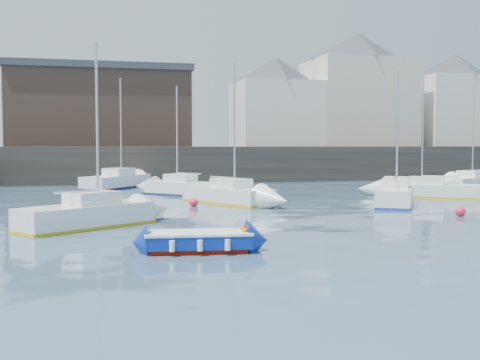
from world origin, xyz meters
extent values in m
plane|color=#2D4760|center=(0.00, 0.00, 0.00)|extent=(220.00, 220.00, 0.00)
cube|color=#28231E|center=(0.00, 35.00, 1.50)|extent=(90.00, 5.00, 3.00)
cube|color=#28231E|center=(0.00, 53.00, 1.40)|extent=(90.00, 32.00, 2.80)
cube|color=beige|center=(20.00, 42.00, 7.30)|extent=(10.00, 8.00, 9.00)
pyramid|color=#3A3D44|center=(20.00, 42.00, 13.20)|extent=(13.36, 13.36, 2.80)
cube|color=white|center=(31.00, 41.50, 6.55)|extent=(9.00, 7.00, 7.50)
pyramid|color=#3A3D44|center=(31.00, 41.50, 11.53)|extent=(11.88, 11.88, 2.45)
cube|color=white|center=(11.00, 41.50, 6.05)|extent=(8.00, 7.00, 6.50)
pyramid|color=#3A3D44|center=(11.00, 41.50, 10.53)|extent=(11.14, 11.14, 2.45)
cube|color=#3D2D26|center=(-6.00, 43.00, 6.30)|extent=(16.00, 10.00, 7.00)
cube|color=#3A3D44|center=(-6.00, 43.00, 10.10)|extent=(16.40, 10.40, 0.60)
cube|color=#7E0F01|center=(-3.78, 1.89, 0.07)|extent=(2.96, 1.49, 0.14)
cube|color=#092695|center=(-3.78, 1.89, 0.34)|extent=(3.22, 1.68, 0.39)
cube|color=white|center=(-3.78, 1.89, 0.56)|extent=(3.29, 1.71, 0.07)
cube|color=white|center=(-3.78, 1.89, 0.40)|extent=(2.56, 1.21, 0.35)
cube|color=tan|center=(-3.78, 1.89, 0.48)|extent=(0.33, 0.95, 0.05)
cylinder|color=white|center=(-4.48, 2.74, 0.31)|extent=(0.16, 0.16, 0.31)
cylinder|color=white|center=(-4.66, 1.22, 0.31)|extent=(0.16, 0.16, 0.31)
cylinder|color=white|center=(-3.69, 2.64, 0.31)|extent=(0.16, 0.16, 0.31)
cylinder|color=white|center=(-3.87, 1.13, 0.31)|extent=(0.16, 0.16, 0.31)
cylinder|color=white|center=(-2.90, 2.55, 0.31)|extent=(0.16, 0.16, 0.31)
cylinder|color=white|center=(-3.08, 1.04, 0.31)|extent=(0.16, 0.16, 0.31)
cube|color=white|center=(-7.05, 8.00, 0.44)|extent=(5.40, 4.51, 0.88)
cube|color=gold|center=(-7.05, 8.00, 0.06)|extent=(5.46, 4.55, 0.12)
cube|color=white|center=(-6.83, 8.15, 1.13)|extent=(2.29, 2.14, 0.49)
cylinder|color=silver|center=(-6.61, 8.31, 3.98)|extent=(0.10, 0.10, 6.20)
cube|color=white|center=(0.31, 16.04, 0.43)|extent=(4.28, 6.00, 0.87)
cube|color=gold|center=(0.31, 16.04, 0.06)|extent=(4.33, 6.06, 0.12)
cube|color=white|center=(0.44, 15.79, 1.11)|extent=(2.16, 2.44, 0.48)
cylinder|color=silver|center=(0.57, 15.53, 4.20)|extent=(0.10, 0.10, 6.66)
cube|color=white|center=(8.56, 12.73, 0.47)|extent=(4.21, 5.36, 0.95)
cube|color=#1C33A3|center=(8.56, 12.73, 0.06)|extent=(4.25, 5.41, 0.13)
cube|color=white|center=(8.70, 12.96, 1.21)|extent=(2.05, 2.23, 0.53)
cylinder|color=silver|center=(8.84, 13.18, 3.97)|extent=(0.11, 0.11, 6.05)
cube|color=white|center=(13.12, 16.74, 0.40)|extent=(5.73, 4.78, 0.79)
cube|color=yellow|center=(13.12, 16.74, 0.05)|extent=(5.79, 4.83, 0.11)
cube|color=white|center=(12.89, 16.91, 1.01)|extent=(2.43, 2.27, 0.44)
cylinder|color=silver|center=(12.65, 17.07, 4.08)|extent=(0.09, 0.09, 6.57)
cube|color=white|center=(-1.24, 21.71, 0.43)|extent=(4.74, 4.98, 0.85)
cube|color=#122041|center=(-1.24, 21.71, 0.06)|extent=(4.79, 5.03, 0.11)
cube|color=white|center=(-1.42, 21.90, 1.09)|extent=(2.15, 2.19, 0.47)
cylinder|color=silver|center=(-1.59, 22.09, 3.85)|extent=(0.09, 0.09, 6.00)
cube|color=white|center=(20.40, 22.49, 0.42)|extent=(6.80, 4.22, 0.83)
cube|color=#0D193F|center=(20.40, 22.49, 0.06)|extent=(6.86, 4.27, 0.11)
cube|color=white|center=(20.10, 22.38, 1.06)|extent=(2.67, 2.25, 0.46)
cylinder|color=silver|center=(19.79, 22.26, 4.56)|extent=(0.09, 0.09, 7.45)
cube|color=white|center=(-5.08, 29.00, 0.46)|extent=(5.34, 6.11, 0.93)
cube|color=#121741|center=(-5.08, 29.00, 0.06)|extent=(5.39, 6.17, 0.12)
cube|color=white|center=(-4.89, 29.25, 1.19)|extent=(2.50, 2.62, 0.52)
cylinder|color=silver|center=(-4.71, 29.49, 4.48)|extent=(0.10, 0.10, 7.11)
sphere|color=#FD1E45|center=(-4.59, 2.87, 0.00)|extent=(0.35, 0.35, 0.35)
sphere|color=#FD1E45|center=(9.09, 7.83, 0.00)|extent=(0.45, 0.45, 0.45)
sphere|color=#FD1E45|center=(-1.76, 14.79, 0.00)|extent=(0.45, 0.45, 0.45)
camera|label=1|loc=(-6.85, -15.63, 3.19)|focal=45.00mm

